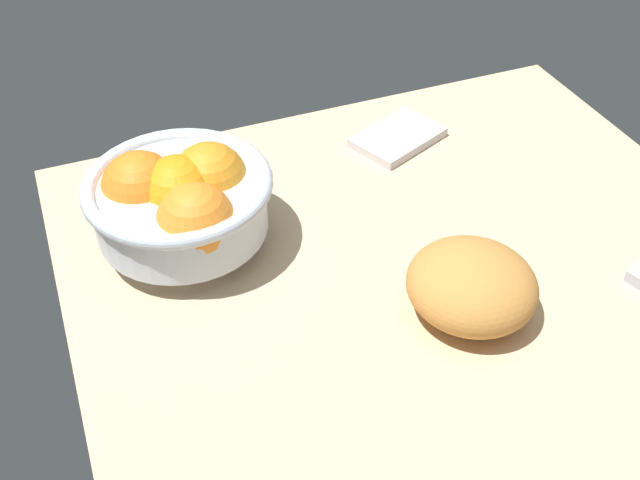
{
  "coord_description": "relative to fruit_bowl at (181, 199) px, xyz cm",
  "views": [
    {
      "loc": [
        32.39,
        52.36,
        56.2
      ],
      "look_at": [
        10.83,
        -1.81,
        5.0
      ],
      "focal_mm": 42.52,
      "sensor_mm": 36.0,
      "label": 1
    }
  ],
  "objects": [
    {
      "name": "bread_loaf",
      "position": [
        -23.89,
        20.55,
        -2.71
      ],
      "size": [
        18.03,
        18.1,
        7.25
      ],
      "primitive_type": "ellipsoid",
      "rotation": [
        0.0,
        0.0,
        2.26
      ],
      "color": "#C8833D",
      "rests_on": "ground"
    },
    {
      "name": "napkin_folded",
      "position": [
        -30.88,
        -9.73,
        -5.73
      ],
      "size": [
        13.47,
        11.41,
        1.2
      ],
      "primitive_type": "cube",
      "rotation": [
        0.0,
        0.0,
        0.4
      ],
      "color": "silver",
      "rests_on": "ground"
    },
    {
      "name": "fruit_bowl",
      "position": [
        0.0,
        0.0,
        0.0
      ],
      "size": [
        20.16,
        20.16,
        11.31
      ],
      "color": "silver",
      "rests_on": "ground"
    },
    {
      "name": "ground_plane",
      "position": [
        -22.75,
        11.98,
        -7.83
      ],
      "size": [
        74.46,
        65.19,
        3.0
      ],
      "primitive_type": "cube",
      "color": "#D2B48C"
    }
  ]
}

